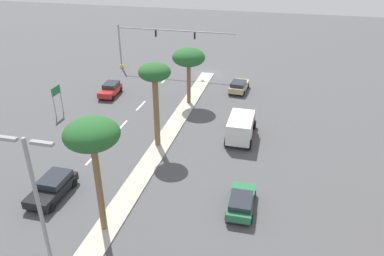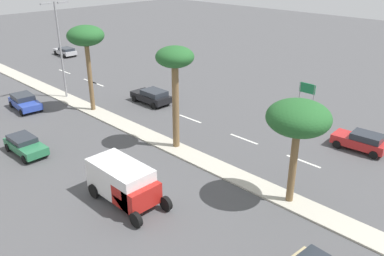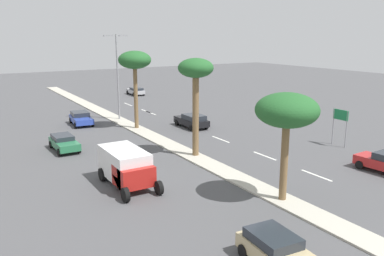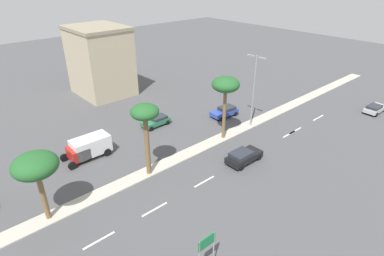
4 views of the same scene
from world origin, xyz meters
name	(u,v)px [view 4 (image 4 of 4)]	position (x,y,z in m)	size (l,w,h in m)	color
ground_plane	(195,151)	(0.00, 28.47, 0.00)	(160.00, 160.00, 0.00)	#4C4C4F
median_curb	(239,130)	(0.00, 36.60, 0.06)	(1.80, 73.21, 0.12)	#B7B2A3
lane_stripe_inboard	(99,240)	(5.26, 13.17, 0.01)	(0.20, 2.80, 0.01)	silver
lane_stripe_rear	(155,209)	(5.26, 18.73, 0.01)	(0.20, 2.80, 0.01)	silver
lane_stripe_center	(204,182)	(5.26, 25.05, 0.01)	(0.20, 2.80, 0.01)	silver
lane_stripe_left	(289,134)	(5.26, 40.68, 0.01)	(0.20, 2.80, 0.01)	silver
lane_stripe_far	(295,131)	(5.26, 42.14, 0.01)	(0.20, 2.80, 0.01)	silver
lane_stripe_trailing	(318,118)	(5.26, 48.29, 0.01)	(0.20, 2.80, 0.01)	silver
directional_road_sign	(207,246)	(13.10, 17.69, 2.42)	(0.10, 1.58, 3.32)	gray
commercial_building	(100,61)	(-25.14, 29.90, 5.69)	(10.01, 8.26, 11.34)	tan
palm_tree_front	(35,166)	(-0.02, 11.10, 5.50)	(3.71, 3.71, 6.50)	brown
palm_tree_right	(145,116)	(0.28, 21.62, 6.80)	(2.84, 2.84, 7.94)	brown
palm_tree_far	(226,86)	(0.12, 33.35, 7.10)	(3.40, 3.40, 8.12)	brown
street_lamp_mid	(254,86)	(0.25, 38.75, 5.84)	(2.90, 0.24, 9.76)	gray
sedan_green_center	(156,121)	(-8.57, 29.08, 0.71)	(1.93, 4.08, 1.29)	#287047
sedan_blue_mid	(225,111)	(-4.37, 38.50, 0.75)	(2.32, 4.26, 1.41)	#2D47AD
sedan_black_inboard	(243,156)	(5.53, 30.87, 0.78)	(2.12, 4.45, 1.47)	black
sedan_silver_trailing	(375,108)	(9.96, 56.36, 0.69)	(2.05, 4.25, 1.26)	#B2B2B7
box_truck	(88,147)	(-7.11, 18.33, 1.32)	(2.51, 5.46, 2.42)	#B21E19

